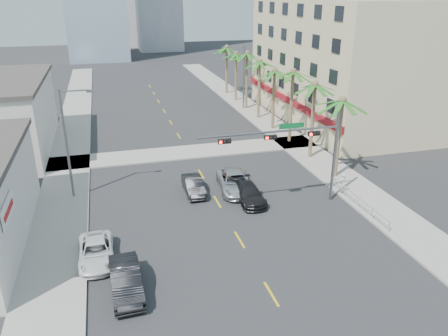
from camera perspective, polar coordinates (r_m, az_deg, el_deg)
name	(u,v)px	position (r m, az deg, el deg)	size (l,w,h in m)	color
ground	(259,273)	(27.12, 4.63, -13.57)	(260.00, 260.00, 0.00)	#262628
sidewalk_right	(301,148)	(47.86, 10.08, 2.58)	(4.00, 120.00, 0.15)	gray
sidewalk_left	(68,171)	(43.72, -19.74, -0.32)	(4.00, 120.00, 0.15)	gray
sidewalk_cross	(189,152)	(46.08, -4.65, 2.09)	(80.00, 4.00, 0.15)	gray
building_right	(344,61)	(59.35, 15.40, 13.30)	(15.25, 28.00, 15.00)	beige
traffic_signal_mast	(298,144)	(33.42, 9.64, 3.07)	(11.12, 0.54, 7.20)	slate
palm_tree_0	(342,101)	(38.96, 15.21, 8.43)	(4.80, 4.80, 7.80)	brown
palm_tree_1	(315,85)	(43.34, 11.82, 10.53)	(4.80, 4.80, 8.16)	brown
palm_tree_2	(293,73)	(47.88, 9.03, 12.20)	(4.80, 4.80, 8.52)	brown
palm_tree_3	(275,71)	(52.71, 6.65, 12.45)	(4.80, 4.80, 7.80)	brown
palm_tree_4	(260,62)	(57.45, 4.70, 13.66)	(4.80, 4.80, 8.16)	brown
palm_tree_5	(247,54)	(62.27, 3.04, 14.67)	(4.80, 4.80, 8.52)	brown
palm_tree_6	(236,54)	(67.27, 1.59, 14.65)	(4.80, 4.80, 7.80)	brown
palm_tree_7	(227,48)	(72.18, 0.35, 15.44)	(4.80, 4.80, 8.16)	brown
streetlight_left	(68,139)	(36.35, -19.65, 3.62)	(2.55, 0.25, 9.00)	slate
streetlight_right	(243,74)	(62.49, 2.45, 12.19)	(2.55, 0.25, 9.00)	slate
guardrail	(358,201)	(35.59, 17.14, -4.08)	(0.08, 8.08, 1.00)	silver
car_parked_mid	(126,280)	(25.78, -12.69, -14.10)	(1.66, 4.75, 1.56)	black
car_parked_far	(96,252)	(28.91, -16.34, -10.46)	(2.16, 4.69, 1.30)	white
car_lane_left	(193,185)	(36.64, -4.01, -2.29)	(1.46, 4.17, 1.38)	black
car_lane_center	(235,182)	(37.02, 1.43, -1.81)	(2.60, 5.64, 1.57)	silver
car_lane_right	(249,193)	(35.23, 3.24, -3.30)	(1.93, 4.75, 1.38)	black
pedestrian	(342,184)	(37.36, 15.20, -1.98)	(0.64, 0.42, 1.76)	silver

